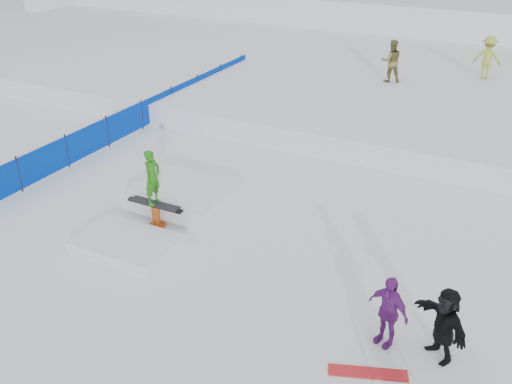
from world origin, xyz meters
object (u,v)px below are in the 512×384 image
at_px(walker_ygreen, 488,58).
at_px(safety_fence, 142,115).
at_px(spectator_purple, 388,311).
at_px(spectator_dark, 444,324).
at_px(walker_olive, 391,61).
at_px(jib_rail_feature, 169,207).

bearing_deg(walker_ygreen, safety_fence, 47.59).
height_order(safety_fence, spectator_purple, spectator_purple).
bearing_deg(spectator_purple, spectator_dark, 28.67).
bearing_deg(spectator_dark, walker_olive, 152.04).
xyz_separation_m(safety_fence, walker_olive, (7.07, 7.43, 1.10)).
xyz_separation_m(spectator_dark, jib_rail_feature, (-7.38, 2.05, -0.43)).
height_order(spectator_purple, jib_rail_feature, jib_rail_feature).
distance_m(walker_olive, spectator_dark, 15.34).
height_order(walker_olive, walker_ygreen, walker_ygreen).
bearing_deg(safety_fence, spectator_purple, -33.00).
height_order(walker_olive, spectator_dark, walker_olive).
distance_m(walker_olive, walker_ygreen, 4.12).
distance_m(walker_ygreen, spectator_dark, 16.85).
height_order(walker_ygreen, jib_rail_feature, walker_ygreen).
bearing_deg(spectator_purple, safety_fence, 169.68).
height_order(walker_olive, spectator_purple, walker_olive).
height_order(safety_fence, spectator_dark, spectator_dark).
height_order(walker_ygreen, spectator_purple, walker_ygreen).
relative_size(safety_fence, spectator_purple, 10.77).
height_order(safety_fence, jib_rail_feature, jib_rail_feature).
distance_m(spectator_dark, jib_rail_feature, 7.67).
xyz_separation_m(walker_olive, jib_rail_feature, (-2.43, -12.44, -1.35)).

